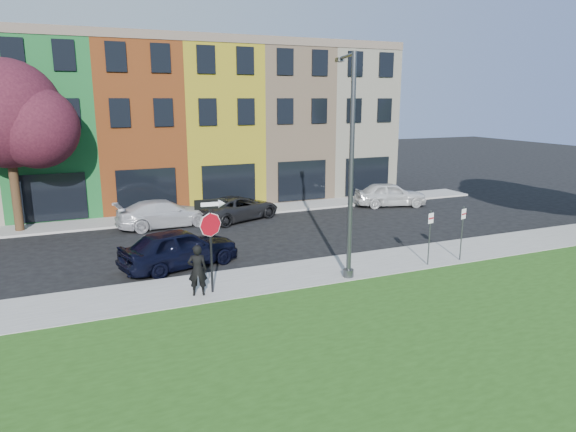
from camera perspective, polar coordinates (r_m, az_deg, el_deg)
name	(u,v)px	position (r m, az deg, el deg)	size (l,w,h in m)	color
ground	(365,299)	(18.20, 8.54, -9.07)	(120.00, 120.00, 0.00)	black
sidewalk_near	(368,265)	(21.57, 8.92, -5.37)	(40.00, 3.00, 0.12)	gray
sidewalk_far	(186,216)	(30.65, -11.25, 0.01)	(40.00, 2.40, 0.12)	gray
rowhouse_block	(171,126)	(36.12, -12.91, 9.76)	(30.00, 10.12, 10.00)	beige
stop_sign	(210,227)	(17.73, -8.61, -1.20)	(1.05, 0.13, 3.33)	black
man	(197,270)	(17.96, -10.03, -5.95)	(0.75, 0.59, 1.81)	black
sedan_near	(179,248)	(21.44, -11.97, -3.47)	(5.21, 3.22, 1.66)	black
parked_car_silver	(164,213)	(28.40, -13.60, 0.27)	(5.25, 2.54, 1.47)	#BABABF
parked_car_dark	(238,208)	(29.42, -5.54, 0.92)	(5.45, 3.98, 1.38)	black
parked_car_white	(390,194)	(33.64, 11.28, 2.39)	(4.88, 3.03, 1.55)	silver
street_lamp	(350,168)	(19.10, 6.88, 5.35)	(0.93, 2.53, 8.27)	#424446
parking_sign_a	(430,231)	(21.50, 15.49, -1.65)	(0.31, 0.12, 2.28)	#424446
parking_sign_b	(462,227)	(22.55, 18.81, -1.15)	(0.31, 0.14, 2.32)	#424446
tree_purple	(9,116)	(29.31, -28.59, 9.69)	(6.44, 5.63, 8.62)	black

